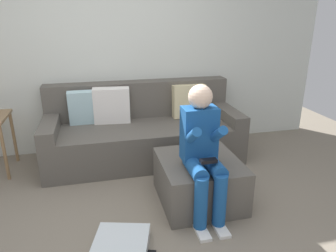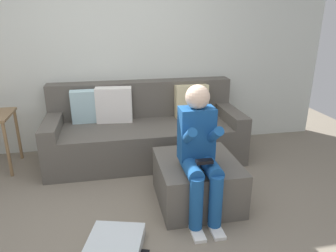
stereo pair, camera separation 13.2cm
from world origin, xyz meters
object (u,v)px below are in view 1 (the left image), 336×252
Objects in this scene: person_seated at (203,149)px; ottoman at (199,180)px; couch_sectional at (142,131)px; storage_bin at (122,244)px.

ottoman is at bearing 76.21° from person_seated.
person_seated is at bearing -103.79° from ottoman.
person_seated reaches higher than couch_sectional.
couch_sectional is at bearing 75.16° from storage_bin.
ottoman is at bearing 32.82° from storage_bin.
couch_sectional reaches higher than storage_bin.
storage_bin is at bearing -104.84° from couch_sectional.
ottoman reaches higher than storage_bin.
ottoman is 0.48m from person_seated.
couch_sectional is 5.67× the size of storage_bin.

